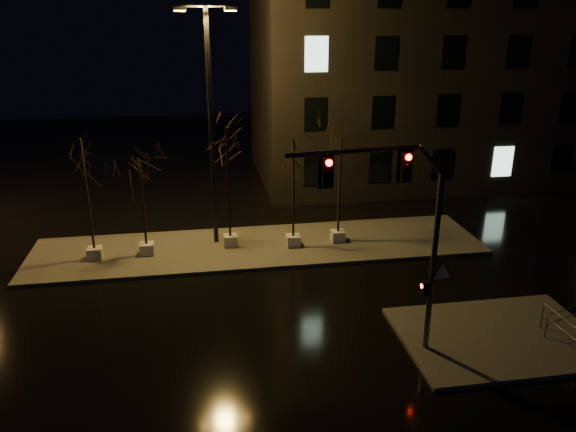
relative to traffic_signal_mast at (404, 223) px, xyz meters
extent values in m
plane|color=black|center=(-3.46, 3.90, -4.85)|extent=(90.00, 90.00, 0.00)
cube|color=#4F4D47|center=(-3.46, 9.90, -4.78)|extent=(22.00, 5.00, 0.15)
cube|color=#4F4D47|center=(4.04, 0.40, -4.78)|extent=(7.00, 5.00, 0.15)
cube|color=black|center=(10.54, 21.90, 2.65)|extent=(25.00, 12.00, 15.00)
cube|color=silver|center=(-11.23, 9.59, -4.43)|extent=(0.65, 0.65, 0.55)
cylinder|color=black|center=(-11.23, 9.59, -1.56)|extent=(0.11, 0.11, 5.18)
cube|color=silver|center=(-8.87, 9.73, -4.43)|extent=(0.65, 0.65, 0.55)
cylinder|color=black|center=(-8.87, 9.73, -2.14)|extent=(0.11, 0.11, 4.02)
cube|color=silver|center=(-4.88, 10.09, -4.43)|extent=(0.65, 0.65, 0.55)
cylinder|color=black|center=(-4.88, 10.09, -1.47)|extent=(0.11, 0.11, 5.35)
cube|color=silver|center=(-1.83, 9.57, -4.43)|extent=(0.65, 0.65, 0.55)
cylinder|color=black|center=(-1.83, 9.57, -1.75)|extent=(0.11, 0.11, 4.80)
cube|color=silver|center=(0.48, 9.81, -4.43)|extent=(0.65, 0.65, 0.55)
cylinder|color=black|center=(0.48, 9.81, -1.79)|extent=(0.11, 0.11, 4.72)
cylinder|color=#515459|center=(1.16, 0.12, -1.59)|extent=(0.19, 0.19, 6.21)
cylinder|color=#515459|center=(-1.77, -0.17, 2.38)|extent=(4.14, 0.56, 0.15)
cube|color=black|center=(-0.08, 0.00, 1.81)|extent=(0.33, 0.26, 0.93)
cube|color=black|center=(-2.56, -0.25, 1.81)|extent=(0.33, 0.26, 0.93)
cube|color=black|center=(0.93, 0.10, -2.42)|extent=(0.25, 0.21, 0.47)
cone|color=red|center=(1.47, 0.10, -1.90)|extent=(1.07, 0.14, 1.08)
sphere|color=#FF0C07|center=(1.16, 0.12, 2.12)|extent=(0.19, 0.19, 0.19)
cylinder|color=black|center=(-5.54, 10.74, 0.85)|extent=(0.22, 0.22, 11.10)
cylinder|color=black|center=(-5.54, 10.74, 6.40)|extent=(2.44, 0.36, 0.11)
cube|color=orange|center=(-6.65, 10.63, 6.24)|extent=(0.58, 0.37, 0.22)
cube|color=orange|center=(-4.44, 10.86, 6.24)|extent=(0.58, 0.37, 0.22)
cylinder|color=#515459|center=(5.57, 0.00, -4.28)|extent=(0.05, 0.05, 0.84)
cylinder|color=#515459|center=(6.54, 0.33, -3.82)|extent=(1.95, 0.69, 0.04)
cylinder|color=#515459|center=(6.54, 0.33, -4.19)|extent=(1.95, 0.69, 0.04)
cylinder|color=#515459|center=(5.81, 0.63, -4.23)|extent=(0.05, 0.05, 0.94)
cylinder|color=#515459|center=(5.84, -0.41, -3.71)|extent=(0.11, 2.08, 0.04)
cylinder|color=#515459|center=(5.84, -0.41, -4.13)|extent=(0.11, 2.08, 0.04)
camera|label=1|loc=(-6.22, -15.51, 6.20)|focal=35.00mm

